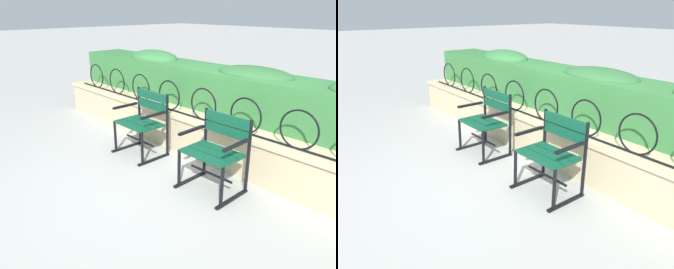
# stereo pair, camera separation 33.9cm
# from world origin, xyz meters

# --- Properties ---
(ground_plane) EXTENTS (60.00, 60.00, 0.00)m
(ground_plane) POSITION_xyz_m (0.00, 0.00, 0.00)
(ground_plane) COLOR #ADADA8
(stone_wall) EXTENTS (6.73, 0.41, 0.53)m
(stone_wall) POSITION_xyz_m (0.00, 0.90, 0.27)
(stone_wall) COLOR #C6B289
(stone_wall) RESTS_ON ground
(iron_arch_fence) EXTENTS (6.20, 0.02, 0.42)m
(iron_arch_fence) POSITION_xyz_m (-0.10, 0.82, 0.72)
(iron_arch_fence) COLOR black
(iron_arch_fence) RESTS_ON stone_wall
(hedge_row) EXTENTS (6.59, 0.70, 0.69)m
(hedge_row) POSITION_xyz_m (-0.01, 1.42, 0.85)
(hedge_row) COLOR #387A3D
(hedge_row) RESTS_ON stone_wall
(park_chair_left) EXTENTS (0.63, 0.52, 0.85)m
(park_chair_left) POSITION_xyz_m (-0.78, 0.38, 0.46)
(park_chair_left) COLOR #0F4C33
(park_chair_left) RESTS_ON ground
(park_chair_right) EXTENTS (0.64, 0.53, 0.82)m
(park_chair_right) POSITION_xyz_m (0.51, 0.35, 0.46)
(park_chair_right) COLOR #0F4C33
(park_chair_right) RESTS_ON ground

